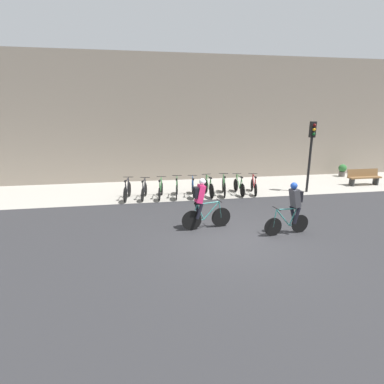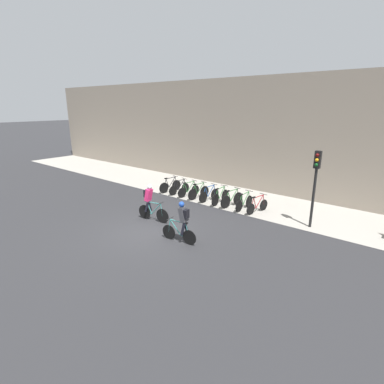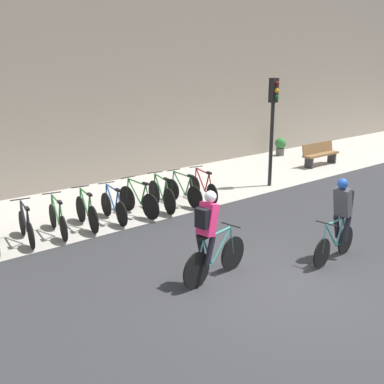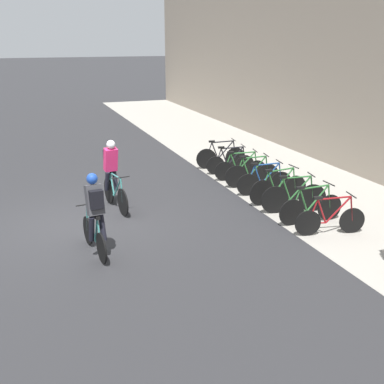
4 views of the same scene
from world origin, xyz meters
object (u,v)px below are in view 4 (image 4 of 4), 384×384
object	(u,v)px
parked_bike_3	(252,174)
parked_bike_4	(264,181)
parked_bike_2	(241,168)
parked_bike_1	(230,163)
parked_bike_5	(278,188)
parked_bike_8	(330,219)
cyclist_pink	(112,172)
parked_bike_0	(221,156)
parked_bike_7	(311,207)
parked_bike_6	(294,197)
cyclist_grey	(95,213)

from	to	relation	value
parked_bike_3	parked_bike_4	world-z (taller)	parked_bike_3
parked_bike_2	parked_bike_3	bearing A→B (deg)	0.16
parked_bike_1	parked_bike_5	bearing A→B (deg)	0.01
parked_bike_4	parked_bike_8	xyz separation A→B (m)	(3.08, -0.00, -0.01)
parked_bike_8	cyclist_pink	bearing A→B (deg)	-129.85
parked_bike_0	parked_bike_1	size ratio (longest dim) A/B	1.08
parked_bike_8	parked_bike_2	bearing A→B (deg)	180.00
parked_bike_2	parked_bike_4	xyz separation A→B (m)	(1.54, 0.00, 0.01)
parked_bike_2	parked_bike_7	size ratio (longest dim) A/B	0.96
parked_bike_1	parked_bike_7	distance (m)	4.63
parked_bike_0	parked_bike_5	xyz separation A→B (m)	(3.85, -0.00, 0.00)
parked_bike_1	parked_bike_2	world-z (taller)	parked_bike_2
cyclist_pink	parked_bike_5	world-z (taller)	cyclist_pink
parked_bike_0	parked_bike_3	xyz separation A→B (m)	(2.31, 0.00, -0.00)
parked_bike_1	parked_bike_6	size ratio (longest dim) A/B	0.93
parked_bike_2	parked_bike_7	bearing A→B (deg)	0.01
cyclist_pink	parked_bike_6	world-z (taller)	cyclist_pink
parked_bike_1	parked_bike_8	world-z (taller)	parked_bike_1
parked_bike_0	parked_bike_8	bearing A→B (deg)	-0.02
cyclist_grey	parked_bike_8	world-z (taller)	cyclist_grey
parked_bike_3	parked_bike_6	size ratio (longest dim) A/B	0.97
cyclist_pink	parked_bike_7	size ratio (longest dim) A/B	1.05
parked_bike_2	parked_bike_8	xyz separation A→B (m)	(4.62, -0.00, -0.00)
parked_bike_6	parked_bike_7	xyz separation A→B (m)	(0.77, -0.00, -0.02)
parked_bike_3	parked_bike_4	distance (m)	0.77
cyclist_pink	parked_bike_2	size ratio (longest dim) A/B	1.09
cyclist_pink	parked_bike_4	xyz separation A→B (m)	(0.43, 4.21, -0.56)
cyclist_grey	parked_bike_6	distance (m)	5.22
parked_bike_6	parked_bike_8	distance (m)	1.54
cyclist_pink	parked_bike_2	bearing A→B (deg)	104.78
parked_bike_6	parked_bike_1	bearing A→B (deg)	-179.98
cyclist_pink	parked_bike_5	size ratio (longest dim) A/B	1.02
parked_bike_2	cyclist_pink	bearing A→B (deg)	-75.22
parked_bike_4	parked_bike_5	bearing A→B (deg)	0.01
parked_bike_3	parked_bike_8	bearing A→B (deg)	-0.03
cyclist_pink	parked_bike_4	world-z (taller)	cyclist_pink
parked_bike_1	parked_bike_5	xyz separation A→B (m)	(3.08, 0.00, 0.03)
parked_bike_2	parked_bike_8	bearing A→B (deg)	-0.00
cyclist_grey	parked_bike_6	size ratio (longest dim) A/B	1.03
parked_bike_4	parked_bike_7	world-z (taller)	parked_bike_7
cyclist_grey	parked_bike_4	world-z (taller)	cyclist_grey
cyclist_pink	parked_bike_2	xyz separation A→B (m)	(-1.11, 4.21, -0.56)
parked_bike_2	parked_bike_1	bearing A→B (deg)	179.95
parked_bike_7	parked_bike_8	distance (m)	0.77
cyclist_pink	parked_bike_0	world-z (taller)	cyclist_pink
cyclist_grey	parked_bike_2	bearing A→B (deg)	127.58
parked_bike_1	parked_bike_3	xyz separation A→B (m)	(1.54, 0.00, 0.03)
parked_bike_5	parked_bike_7	distance (m)	1.54
cyclist_grey	parked_bike_7	bearing A→B (deg)	90.97
parked_bike_2	parked_bike_3	world-z (taller)	parked_bike_3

